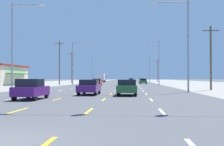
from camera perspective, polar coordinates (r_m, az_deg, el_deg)
name	(u,v)px	position (r m, az deg, el deg)	size (l,w,h in m)	color
ground_plane	(117,84)	(73.06, 0.89, -2.25)	(572.00, 572.00, 0.00)	#4C4C4F
lot_apron_left	(21,84)	(78.35, -17.51, -2.11)	(28.00, 440.00, 0.01)	gray
lot_apron_right	(217,84)	(75.90, 19.91, -2.14)	(28.00, 440.00, 0.01)	gray
lane_markings	(122,82)	(111.52, 1.93, -1.81)	(10.64, 227.60, 0.01)	white
signal_span_wire	(71,15)	(16.29, -8.04, 11.16)	(25.91, 0.53, 8.73)	brown
hatchback_inner_left_nearest	(31,89)	(22.50, -15.63, -3.05)	(1.72, 3.90, 1.54)	#4C196B
sedan_inner_right_near	(127,87)	(26.88, 2.97, -2.80)	(1.80, 4.50, 1.46)	#235B2D
sedan_center_turn_mid	(89,87)	(27.88, -4.47, -2.73)	(1.80, 4.50, 1.46)	#4C196B
sedan_inner_left_midfar	(97,82)	(61.93, -2.98, -1.77)	(1.80, 4.50, 1.46)	red
sedan_far_right_far	(143,81)	(80.29, 6.19, -1.59)	(1.80, 4.50, 1.46)	#235B2D
sedan_far_right_farther	(142,81)	(97.70, 5.88, -1.48)	(1.80, 4.50, 1.46)	#B28C33
box_truck_far_left_farthest	(101,77)	(104.72, -2.09, -0.86)	(2.40, 7.20, 3.23)	black
sedan_inner_right_distant_a	(131,80)	(106.71, 3.77, -1.44)	(1.80, 4.50, 1.46)	#235B2D
sedan_inner_right_distant_b	(131,80)	(133.52, 3.82, -1.35)	(1.80, 4.50, 1.46)	white
streetlight_left_row_0	(15,41)	(35.92, -18.53, 6.05)	(3.85, 0.26, 10.45)	gray
streetlight_right_row_0	(185,39)	(33.77, 14.09, 6.52)	(4.10, 0.26, 10.44)	gray
streetlight_left_row_1	(74,60)	(69.24, -7.42, 2.57)	(4.19, 0.26, 10.22)	gray
streetlight_right_row_1	(158,60)	(68.17, 8.97, 2.63)	(3.46, 0.26, 10.39)	gray
streetlight_left_row_2	(94,68)	(103.52, -3.58, 1.02)	(4.50, 0.26, 8.86)	gray
streetlight_right_row_2	(148,66)	(102.83, 7.15, 1.34)	(4.56, 0.26, 9.89)	gray
utility_pole_right_row_0	(211,57)	(40.81, 18.84, 3.07)	(2.20, 0.26, 8.53)	brown
utility_pole_left_row_1	(60,62)	(67.98, -10.28, 2.12)	(2.20, 0.26, 10.15)	brown
utility_pole_left_row_2	(72,67)	(93.31, -7.91, 1.16)	(2.20, 0.26, 9.78)	brown
utility_pole_right_row_3	(158,70)	(122.29, 8.95, 0.53)	(2.20, 0.26, 9.26)	brown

